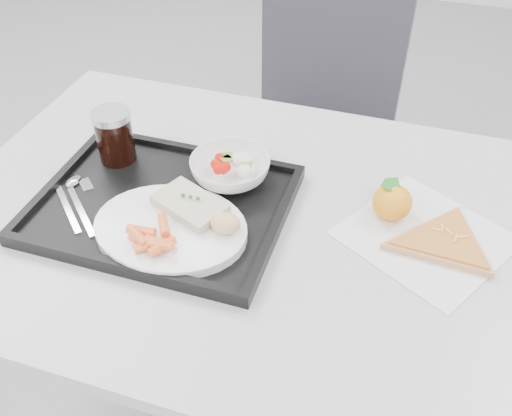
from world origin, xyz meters
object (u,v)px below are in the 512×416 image
(chair, at_px, (318,123))
(table, at_px, (265,244))
(dinner_plate, at_px, (171,229))
(salad_bowl, at_px, (230,169))
(tray, at_px, (163,206))
(pizza_slice, at_px, (444,242))
(tangerine, at_px, (392,202))
(cola_glass, at_px, (114,135))

(chair, bearing_deg, table, -86.37)
(dinner_plate, xyz_separation_m, salad_bowl, (0.05, 0.17, 0.01))
(table, distance_m, salad_bowl, 0.16)
(table, distance_m, tray, 0.21)
(salad_bowl, height_order, pizza_slice, salad_bowl)
(tangerine, bearing_deg, salad_bowl, -179.60)
(table, relative_size, dinner_plate, 4.44)
(tangerine, xyz_separation_m, pizza_slice, (0.10, -0.05, -0.02))
(pizza_slice, bearing_deg, tray, -173.22)
(tray, bearing_deg, cola_glass, 145.00)
(chair, relative_size, dinner_plate, 3.44)
(table, relative_size, tangerine, 16.73)
(table, relative_size, salad_bowl, 7.89)
(dinner_plate, bearing_deg, tangerine, 26.17)
(chair, xyz_separation_m, tangerine, (0.26, -0.59, 0.25))
(dinner_plate, bearing_deg, chair, 82.70)
(dinner_plate, height_order, pizza_slice, dinner_plate)
(tray, distance_m, dinner_plate, 0.08)
(cola_glass, height_order, tangerine, cola_glass)
(tray, bearing_deg, salad_bowl, 47.84)
(tray, relative_size, dinner_plate, 1.67)
(chair, distance_m, tangerine, 0.69)
(table, relative_size, pizza_slice, 4.13)
(salad_bowl, bearing_deg, tray, -132.16)
(chair, relative_size, tray, 2.07)
(tangerine, bearing_deg, cola_glass, -179.27)
(chair, distance_m, pizza_slice, 0.77)
(cola_glass, bearing_deg, pizza_slice, -3.63)
(cola_glass, xyz_separation_m, tangerine, (0.54, 0.01, -0.04))
(table, distance_m, chair, 0.68)
(chair, xyz_separation_m, dinner_plate, (-0.10, -0.77, 0.24))
(salad_bowl, bearing_deg, cola_glass, -178.84)
(pizza_slice, bearing_deg, dinner_plate, -164.41)
(salad_bowl, bearing_deg, table, -36.69)
(pizza_slice, bearing_deg, tangerine, 154.08)
(tray, bearing_deg, chair, 78.25)
(table, bearing_deg, tangerine, 18.48)
(tray, relative_size, tangerine, 6.27)
(chair, xyz_separation_m, pizza_slice, (0.35, -0.64, 0.22))
(tray, relative_size, cola_glass, 4.17)
(table, distance_m, pizza_slice, 0.32)
(tray, bearing_deg, tangerine, 14.94)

